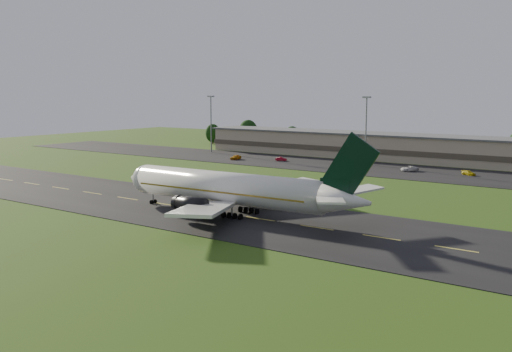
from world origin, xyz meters
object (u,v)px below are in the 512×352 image
Objects in this scene: service_vehicle_a at (236,157)px; service_vehicle_c at (409,169)px; service_vehicle_b at (281,159)px; airliner at (230,189)px; light_mast_west at (211,117)px; terminal at (390,147)px; service_vehicle_d at (469,173)px; light_mast_centre at (366,122)px.

service_vehicle_a is 55.77m from service_vehicle_c.
airliner is at bearing -171.77° from service_vehicle_b.
airliner is 11.62× the size of service_vehicle_a.
service_vehicle_b is (13.94, 5.31, -0.17)m from service_vehicle_a.
airliner is 106.93m from light_mast_west.
light_mast_west reaches higher than service_vehicle_a.
service_vehicle_d is (30.60, -22.21, -3.30)m from terminal.
airliner reaches higher than terminal.
service_vehicle_c reaches higher than service_vehicle_b.
service_vehicle_a is 71.37m from service_vehicle_d.
light_mast_west is 92.98m from service_vehicle_d.
service_vehicle_a is 0.88× the size of service_vehicle_c.
terminal reaches higher than service_vehicle_b.
service_vehicle_a reaches higher than service_vehicle_b.
service_vehicle_b is at bearing 121.04° from service_vehicle_d.
service_vehicle_b is 57.11m from service_vehicle_d.
service_vehicle_c is at bearing -5.40° from light_mast_west.
terminal is 37.95m from service_vehicle_d.
service_vehicle_c is (41.52, 0.54, 0.11)m from service_vehicle_b.
airliner is 96.58m from terminal.
airliner is 80.60m from service_vehicle_b.
airliner reaches higher than service_vehicle_a.
service_vehicle_d is (15.56, 1.20, -0.11)m from service_vehicle_c.
service_vehicle_a is at bearing 123.93° from airliner.
light_mast_centre is 28.89m from service_vehicle_b.
service_vehicle_d is at bearing 71.20° from airliner.
terminal is 7.13× the size of light_mast_west.
light_mast_centre is at bearing -90.82° from service_vehicle_b.
terminal reaches higher than service_vehicle_a.
service_vehicle_c is at bearing -107.28° from service_vehicle_b.
airliner reaches higher than service_vehicle_b.
service_vehicle_a is at bearing -161.47° from light_mast_centre.
light_mast_centre is at bearing -167.99° from service_vehicle_c.
light_mast_west reaches higher than service_vehicle_d.
light_mast_centre is 34.72m from service_vehicle_d.
light_mast_centre reaches higher than service_vehicle_b.
service_vehicle_d is (21.47, 73.93, -3.97)m from airliner.
service_vehicle_b is 41.53m from service_vehicle_c.
service_vehicle_a reaches higher than service_vehicle_c.
terminal is at bearing 35.79° from service_vehicle_a.
light_mast_centre reaches higher than terminal.
service_vehicle_d is (32.00, -6.03, -12.05)m from light_mast_centre.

